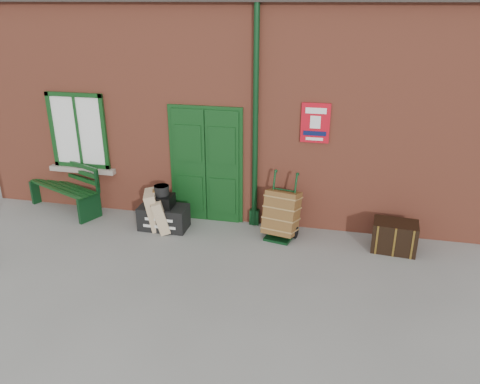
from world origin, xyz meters
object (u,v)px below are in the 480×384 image
(houdini_trunk, at_px, (164,217))
(dark_trunk, at_px, (394,236))
(porter_trolley, at_px, (282,213))
(bench, at_px, (66,185))

(houdini_trunk, bearing_deg, dark_trunk, 0.50)
(porter_trolley, bearing_deg, bench, -171.73)
(porter_trolley, height_order, dark_trunk, porter_trolley)
(bench, height_order, dark_trunk, bench)
(bench, relative_size, houdini_trunk, 1.95)
(houdini_trunk, distance_m, dark_trunk, 4.19)
(dark_trunk, bearing_deg, porter_trolley, -177.72)
(bench, distance_m, dark_trunk, 6.46)
(houdini_trunk, xyz_separation_m, porter_trolley, (2.21, 0.15, 0.23))
(porter_trolley, bearing_deg, houdini_trunk, -164.28)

